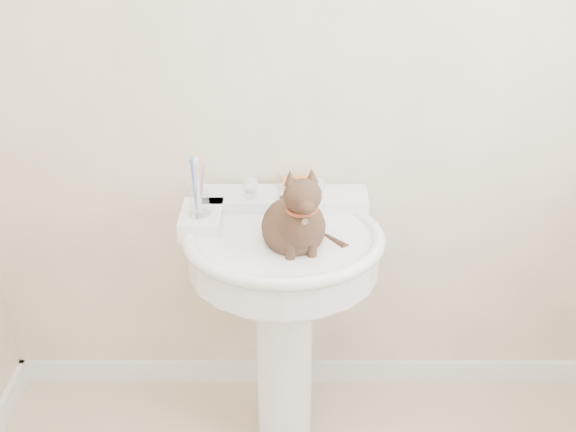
{
  "coord_description": "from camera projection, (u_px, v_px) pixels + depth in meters",
  "views": [
    {
      "loc": [
        -0.08,
        -1.05,
        1.88
      ],
      "look_at": [
        -0.08,
        0.78,
        0.89
      ],
      "focal_mm": 45.0,
      "sensor_mm": 36.0,
      "label": 1
    }
  ],
  "objects": [
    {
      "name": "wall_back",
      "position": [
        314.0,
        61.0,
        2.19
      ],
      "size": [
        2.2,
        0.0,
        2.5
      ],
      "primitive_type": null,
      "color": "beige",
      "rests_on": "ground"
    },
    {
      "name": "baseboard_back",
      "position": [
        308.0,
        371.0,
        2.76
      ],
      "size": [
        2.2,
        0.02,
        0.09
      ],
      "primitive_type": "cube",
      "color": "white",
      "rests_on": "floor"
    },
    {
      "name": "pedestal_sink",
      "position": [
        283.0,
        276.0,
        2.21
      ],
      "size": [
        0.62,
        0.6,
        0.85
      ],
      "color": "white",
      "rests_on": "floor"
    },
    {
      "name": "faucet",
      "position": [
        284.0,
        188.0,
        2.24
      ],
      "size": [
        0.28,
        0.12,
        0.14
      ],
      "color": "silver",
      "rests_on": "pedestal_sink"
    },
    {
      "name": "soap_bar",
      "position": [
        297.0,
        184.0,
        2.33
      ],
      "size": [
        0.09,
        0.06,
        0.03
      ],
      "primitive_type": "cube",
      "rotation": [
        0.0,
        0.0,
        0.02
      ],
      "color": "orange",
      "rests_on": "pedestal_sink"
    },
    {
      "name": "toothbrush_cup",
      "position": [
        199.0,
        201.0,
        2.14
      ],
      "size": [
        0.07,
        0.07,
        0.18
      ],
      "rotation": [
        0.0,
        0.0,
        -0.09
      ],
      "color": "silver",
      "rests_on": "pedestal_sink"
    },
    {
      "name": "cat",
      "position": [
        295.0,
        223.0,
        2.06
      ],
      "size": [
        0.21,
        0.26,
        0.38
      ],
      "rotation": [
        0.0,
        0.0,
        0.23
      ],
      "color": "#4E3626",
      "rests_on": "pedestal_sink"
    }
  ]
}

